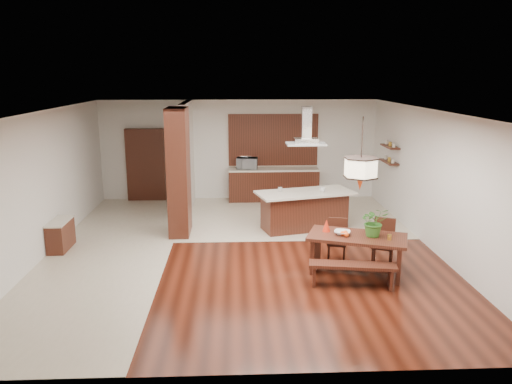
{
  "coord_description": "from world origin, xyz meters",
  "views": [
    {
      "loc": [
        -0.15,
        -9.97,
        3.61
      ],
      "look_at": [
        0.3,
        0.0,
        1.25
      ],
      "focal_mm": 35.0,
      "sensor_mm": 36.0,
      "label": 1
    }
  ],
  "objects_px": {
    "dining_chair_left": "(337,240)",
    "hallway_console": "(61,235)",
    "kitchen_island": "(304,210)",
    "dining_chair_right": "(383,243)",
    "pendant_lantern": "(361,154)",
    "microwave": "(247,163)",
    "fruit_bowl": "(342,233)",
    "island_cup": "(322,190)",
    "foliage_plant": "(374,222)",
    "dining_bench": "(352,275)",
    "dining_table": "(357,246)",
    "range_hood": "(306,126)"
  },
  "relations": [
    {
      "from": "dining_chair_left",
      "to": "hallway_console",
      "type": "bearing_deg",
      "value": -175.2
    },
    {
      "from": "kitchen_island",
      "to": "dining_chair_right",
      "type": "bearing_deg",
      "value": -78.27
    },
    {
      "from": "dining_chair_right",
      "to": "pendant_lantern",
      "type": "bearing_deg",
      "value": -126.38
    },
    {
      "from": "dining_chair_right",
      "to": "microwave",
      "type": "xyz_separation_m",
      "value": [
        -2.47,
        5.18,
        0.66
      ]
    },
    {
      "from": "dining_chair_right",
      "to": "fruit_bowl",
      "type": "height_order",
      "value": "dining_chair_right"
    },
    {
      "from": "hallway_console",
      "to": "island_cup",
      "type": "bearing_deg",
      "value": 10.81
    },
    {
      "from": "pendant_lantern",
      "to": "foliage_plant",
      "type": "relative_size",
      "value": 2.38
    },
    {
      "from": "dining_bench",
      "to": "dining_chair_left",
      "type": "xyz_separation_m",
      "value": [
        -0.02,
        1.25,
        0.21
      ]
    },
    {
      "from": "fruit_bowl",
      "to": "dining_table",
      "type": "bearing_deg",
      "value": -13.8
    },
    {
      "from": "fruit_bowl",
      "to": "island_cup",
      "type": "height_order",
      "value": "island_cup"
    },
    {
      "from": "hallway_console",
      "to": "kitchen_island",
      "type": "xyz_separation_m",
      "value": [
        5.32,
        1.17,
        0.16
      ]
    },
    {
      "from": "hallway_console",
      "to": "microwave",
      "type": "relative_size",
      "value": 1.49
    },
    {
      "from": "hallway_console",
      "to": "dining_chair_left",
      "type": "xyz_separation_m",
      "value": [
        5.68,
        -0.91,
        0.1
      ]
    },
    {
      "from": "dining_table",
      "to": "pendant_lantern",
      "type": "height_order",
      "value": "pendant_lantern"
    },
    {
      "from": "pendant_lantern",
      "to": "microwave",
      "type": "height_order",
      "value": "pendant_lantern"
    },
    {
      "from": "dining_bench",
      "to": "foliage_plant",
      "type": "distance_m",
      "value": 1.09
    },
    {
      "from": "dining_bench",
      "to": "pendant_lantern",
      "type": "relative_size",
      "value": 1.14
    },
    {
      "from": "dining_chair_left",
      "to": "dining_table",
      "type": "bearing_deg",
      "value": -56.61
    },
    {
      "from": "range_hood",
      "to": "island_cup",
      "type": "relative_size",
      "value": 6.76
    },
    {
      "from": "dining_bench",
      "to": "island_cup",
      "type": "bearing_deg",
      "value": 89.49
    },
    {
      "from": "foliage_plant",
      "to": "fruit_bowl",
      "type": "bearing_deg",
      "value": 168.26
    },
    {
      "from": "fruit_bowl",
      "to": "dining_bench",
      "type": "bearing_deg",
      "value": -85.46
    },
    {
      "from": "dining_chair_left",
      "to": "island_cup",
      "type": "bearing_deg",
      "value": 102.59
    },
    {
      "from": "dining_table",
      "to": "kitchen_island",
      "type": "height_order",
      "value": "kitchen_island"
    },
    {
      "from": "kitchen_island",
      "to": "pendant_lantern",
      "type": "bearing_deg",
      "value": -92.63
    },
    {
      "from": "dining_table",
      "to": "island_cup",
      "type": "xyz_separation_m",
      "value": [
        -0.19,
        2.66,
        0.44
      ]
    },
    {
      "from": "dining_chair_right",
      "to": "fruit_bowl",
      "type": "relative_size",
      "value": 3.1
    },
    {
      "from": "kitchen_island",
      "to": "microwave",
      "type": "bearing_deg",
      "value": 99.87
    },
    {
      "from": "hallway_console",
      "to": "foliage_plant",
      "type": "bearing_deg",
      "value": -14.6
    },
    {
      "from": "range_hood",
      "to": "island_cup",
      "type": "height_order",
      "value": "range_hood"
    },
    {
      "from": "hallway_console",
      "to": "dining_bench",
      "type": "relative_size",
      "value": 0.59
    },
    {
      "from": "fruit_bowl",
      "to": "kitchen_island",
      "type": "distance_m",
      "value": 2.7
    },
    {
      "from": "foliage_plant",
      "to": "fruit_bowl",
      "type": "relative_size",
      "value": 1.87
    },
    {
      "from": "microwave",
      "to": "dining_bench",
      "type": "bearing_deg",
      "value": -68.18
    },
    {
      "from": "hallway_console",
      "to": "foliage_plant",
      "type": "height_order",
      "value": "foliage_plant"
    },
    {
      "from": "dining_chair_left",
      "to": "island_cup",
      "type": "height_order",
      "value": "island_cup"
    },
    {
      "from": "dining_table",
      "to": "dining_bench",
      "type": "xyz_separation_m",
      "value": [
        -0.22,
        -0.6,
        -0.33
      ]
    },
    {
      "from": "dining_bench",
      "to": "kitchen_island",
      "type": "distance_m",
      "value": 3.36
    },
    {
      "from": "dining_table",
      "to": "dining_chair_left",
      "type": "relative_size",
      "value": 2.34
    },
    {
      "from": "range_hood",
      "to": "fruit_bowl",
      "type": "bearing_deg",
      "value": -83.2
    },
    {
      "from": "dining_chair_right",
      "to": "fruit_bowl",
      "type": "xyz_separation_m",
      "value": [
        -0.86,
        -0.29,
        0.31
      ]
    },
    {
      "from": "dining_chair_left",
      "to": "kitchen_island",
      "type": "relative_size",
      "value": 0.35
    },
    {
      "from": "kitchen_island",
      "to": "microwave",
      "type": "height_order",
      "value": "microwave"
    },
    {
      "from": "hallway_console",
      "to": "dining_bench",
      "type": "height_order",
      "value": "hallway_console"
    },
    {
      "from": "pendant_lantern",
      "to": "range_hood",
      "type": "distance_m",
      "value": 2.81
    },
    {
      "from": "foliage_plant",
      "to": "range_hood",
      "type": "bearing_deg",
      "value": 107.35
    },
    {
      "from": "microwave",
      "to": "dining_chair_right",
      "type": "bearing_deg",
      "value": -57.8
    },
    {
      "from": "dining_chair_left",
      "to": "range_hood",
      "type": "xyz_separation_m",
      "value": [
        -0.35,
        2.08,
        2.05
      ]
    },
    {
      "from": "dining_chair_left",
      "to": "pendant_lantern",
      "type": "distance_m",
      "value": 1.95
    },
    {
      "from": "pendant_lantern",
      "to": "fruit_bowl",
      "type": "relative_size",
      "value": 4.45
    }
  ]
}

